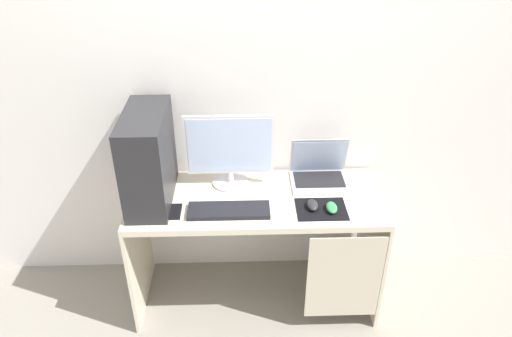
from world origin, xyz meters
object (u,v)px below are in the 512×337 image
monitor (230,151)px  mouse_right (332,208)px  laptop (319,173)px  cell_phone (174,212)px  keyboard (229,210)px  pc_tower (148,158)px  mouse_left (313,205)px

monitor → mouse_right: monitor is taller
laptop → mouse_right: 0.30m
monitor → cell_phone: monitor is taller
keyboard → mouse_right: bearing=-0.5°
pc_tower → mouse_right: size_ratio=5.09×
mouse_left → cell_phone: mouse_left is taller
monitor → mouse_right: size_ratio=4.98×
pc_tower → keyboard: bearing=-20.0°
pc_tower → monitor: 0.43m
keyboard → mouse_left: size_ratio=4.38×
laptop → monitor: bearing=-177.5°
pc_tower → cell_phone: size_ratio=3.76×
cell_phone → mouse_right: bearing=-1.0°
cell_phone → mouse_left: bearing=0.9°
laptop → keyboard: (-0.50, -0.29, -0.04)m
monitor → mouse_right: (0.52, -0.27, -0.19)m
pc_tower → laptop: bearing=9.0°
monitor → laptop: bearing=2.5°
pc_tower → monitor: bearing=16.4°
pc_tower → laptop: pc_tower is taller
keyboard → monitor: bearing=88.8°
monitor → keyboard: (-0.01, -0.27, -0.20)m
mouse_right → cell_phone: (-0.81, 0.01, -0.02)m
mouse_left → cell_phone: (-0.71, -0.01, -0.02)m
monitor → mouse_left: (0.43, -0.25, -0.19)m
monitor → keyboard: bearing=-91.2°
laptop → mouse_left: (-0.07, -0.27, -0.03)m
laptop → mouse_left: bearing=-104.8°
mouse_left → mouse_right: size_ratio=1.00×
monitor → mouse_left: bearing=-30.3°
mouse_right → cell_phone: bearing=179.0°
laptop → cell_phone: (-0.78, -0.28, -0.04)m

